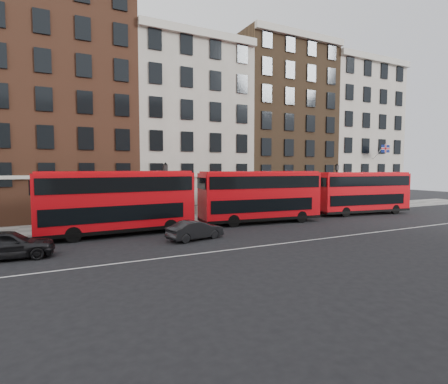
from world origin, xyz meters
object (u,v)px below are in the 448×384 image
bus_b (117,201)px  car_rear (6,245)px  car_front (195,230)px  bus_d (362,192)px  bus_c (260,195)px  traffic_light (392,188)px

bus_b → car_rear: size_ratio=2.38×
car_rear → car_front: bearing=-85.5°
bus_d → car_rear: bus_d is taller
bus_c → bus_d: 12.93m
bus_d → bus_c: bearing=-172.8°
bus_d → car_rear: (-32.12, -4.32, -1.60)m
bus_c → bus_d: (12.93, 0.00, -0.09)m
car_front → car_rear: bearing=78.0°
car_rear → car_front: car_rear is taller
bus_d → car_front: (-20.93, -4.12, -1.75)m
car_rear → traffic_light: (40.25, 6.89, 1.63)m
bus_b → bus_d: 25.46m
car_front → traffic_light: (29.06, 6.70, 1.78)m
bus_b → bus_c: bearing=-2.4°
bus_b → car_rear: 8.12m
bus_b → car_rear: bus_b is taller
bus_c → car_front: size_ratio=2.79×
bus_b → car_rear: bearing=-149.5°
bus_c → car_front: 9.19m
bus_d → car_rear: size_ratio=2.29×
car_front → bus_c: bearing=-75.8°
car_front → traffic_light: bearing=-90.1°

